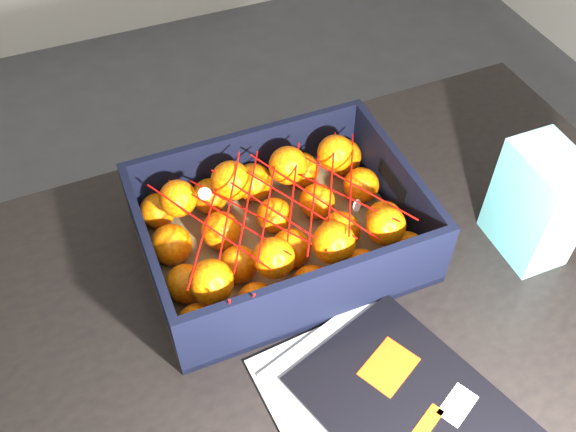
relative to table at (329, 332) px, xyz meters
name	(u,v)px	position (x,y,z in m)	size (l,w,h in m)	color
ground	(247,373)	(-0.06, 0.31, -0.65)	(3.50, 3.50, 0.00)	#3B3B3D
table	(329,332)	(0.00, 0.00, 0.00)	(1.21, 0.82, 0.75)	black
magazine_stack	(386,408)	(-0.01, -0.19, 0.11)	(0.32, 0.35, 0.02)	#BBBBB6
produce_crate	(281,233)	(-0.04, 0.12, 0.14)	(0.42, 0.31, 0.13)	olive
clementine_heap	(281,225)	(-0.03, 0.12, 0.16)	(0.39, 0.30, 0.11)	#FF6605
mesh_net	(278,208)	(-0.04, 0.11, 0.21)	(0.35, 0.28, 0.09)	red
retail_carton	(537,204)	(0.33, -0.02, 0.19)	(0.08, 0.13, 0.19)	white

